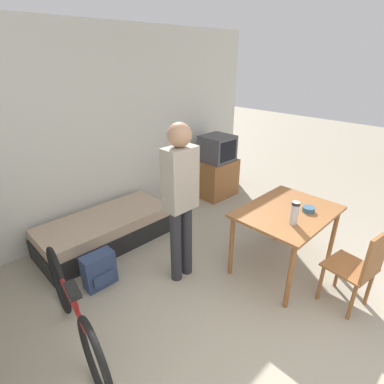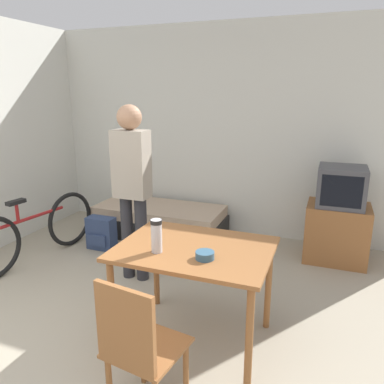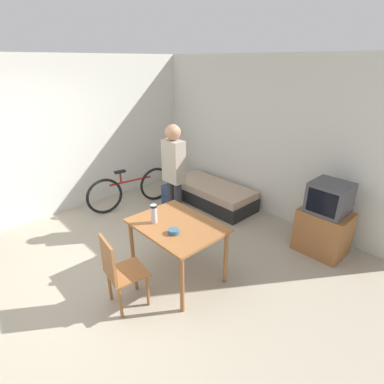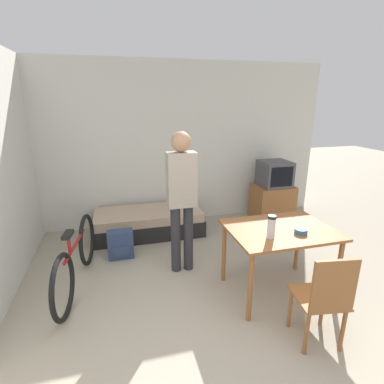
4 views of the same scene
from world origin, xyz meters
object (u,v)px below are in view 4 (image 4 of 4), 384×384
at_px(tv, 273,194).
at_px(person_standing, 182,193).
at_px(daybed, 149,222).
at_px(mate_bowl, 301,231).
at_px(thermos_flask, 271,226).
at_px(dining_table, 280,237).
at_px(wooden_chair, 325,297).
at_px(bicycle, 77,259).
at_px(backpack, 121,245).

relative_size(tv, person_standing, 0.62).
bearing_deg(daybed, mate_bowl, -57.17).
height_order(person_standing, thermos_flask, person_standing).
relative_size(dining_table, mate_bowl, 8.60).
height_order(wooden_chair, bicycle, wooden_chair).
distance_m(wooden_chair, mate_bowl, 0.73).
xyz_separation_m(daybed, person_standing, (0.28, -1.18, 0.84)).
bearing_deg(person_standing, wooden_chair, -60.21).
height_order(dining_table, mate_bowl, mate_bowl).
xyz_separation_m(bicycle, backpack, (0.50, 0.54, -0.15)).
height_order(wooden_chair, backpack, wooden_chair).
bearing_deg(mate_bowl, tv, 67.22).
bearing_deg(daybed, bicycle, -128.36).
relative_size(daybed, mate_bowl, 13.27).
height_order(tv, dining_table, tv).
bearing_deg(mate_bowl, backpack, 142.34).
distance_m(dining_table, bicycle, 2.29).
relative_size(tv, wooden_chair, 1.19).
bearing_deg(mate_bowl, bicycle, 159.73).
relative_size(tv, thermos_flask, 4.52).
bearing_deg(wooden_chair, person_standing, 119.79).
height_order(bicycle, mate_bowl, mate_bowl).
xyz_separation_m(daybed, backpack, (-0.46, -0.68, 0.00)).
bearing_deg(backpack, daybed, 55.75).
bearing_deg(daybed, person_standing, -76.42).
relative_size(person_standing, mate_bowl, 13.56).
bearing_deg(bicycle, daybed, 51.64).
bearing_deg(backpack, person_standing, -33.77).
height_order(wooden_chair, person_standing, person_standing).
bearing_deg(backpack, dining_table, -36.34).
bearing_deg(mate_bowl, thermos_flask, -178.02).
distance_m(daybed, thermos_flask, 2.40).
xyz_separation_m(person_standing, mate_bowl, (1.05, -0.89, -0.23)).
bearing_deg(daybed, wooden_chair, -66.81).
height_order(tv, backpack, tv).
xyz_separation_m(daybed, tv, (2.20, -0.00, 0.30)).
height_order(person_standing, mate_bowl, person_standing).
bearing_deg(bicycle, mate_bowl, -20.27).
bearing_deg(backpack, bicycle, -132.95).
bearing_deg(tv, dining_table, -117.76).
distance_m(bicycle, person_standing, 1.42).
bearing_deg(tv, backpack, -165.73).
bearing_deg(thermos_flask, bicycle, 156.14).
bearing_deg(wooden_chair, thermos_flask, 105.94).
distance_m(person_standing, backpack, 1.23).
bearing_deg(backpack, mate_bowl, -37.66).
xyz_separation_m(tv, wooden_chair, (-1.04, -2.71, 0.01)).
distance_m(person_standing, thermos_flask, 1.14).
xyz_separation_m(bicycle, person_standing, (1.25, 0.04, 0.68)).
xyz_separation_m(wooden_chair, person_standing, (-0.88, 1.53, 0.52)).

